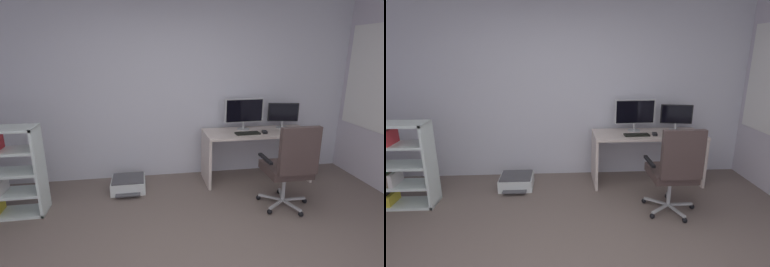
% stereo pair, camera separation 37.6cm
% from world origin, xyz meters
% --- Properties ---
extents(wall_back, '(5.49, 0.10, 2.72)m').
position_xyz_m(wall_back, '(0.00, 2.42, 1.36)').
color(wall_back, silver).
rests_on(wall_back, ground).
extents(desk, '(1.53, 0.58, 0.74)m').
position_xyz_m(desk, '(1.20, 2.00, 0.55)').
color(desk, beige).
rests_on(desk, ground).
extents(monitor_main, '(0.58, 0.18, 0.46)m').
position_xyz_m(monitor_main, '(1.03, 2.13, 1.01)').
color(monitor_main, '#B2B5B7').
rests_on(monitor_main, desk).
extents(monitor_secondary, '(0.44, 0.18, 0.38)m').
position_xyz_m(monitor_secondary, '(1.64, 2.13, 0.96)').
color(monitor_secondary, '#B2B5B7').
rests_on(monitor_secondary, desk).
extents(keyboard, '(0.35, 0.14, 0.02)m').
position_xyz_m(keyboard, '(1.01, 1.88, 0.75)').
color(keyboard, black).
rests_on(keyboard, desk).
extents(computer_mouse, '(0.07, 0.11, 0.03)m').
position_xyz_m(computer_mouse, '(1.26, 1.88, 0.75)').
color(computer_mouse, black).
rests_on(computer_mouse, desk).
extents(office_chair, '(0.61, 0.63, 1.07)m').
position_xyz_m(office_chair, '(1.26, 1.08, 0.58)').
color(office_chair, '#B7BABC').
rests_on(office_chair, ground).
extents(bookshelf, '(0.85, 0.32, 1.05)m').
position_xyz_m(bookshelf, '(-2.10, 1.50, 0.52)').
color(bookshelf, silver).
rests_on(bookshelf, ground).
extents(printer, '(0.45, 0.48, 0.19)m').
position_xyz_m(printer, '(-0.65, 1.91, 0.09)').
color(printer, white).
rests_on(printer, ground).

